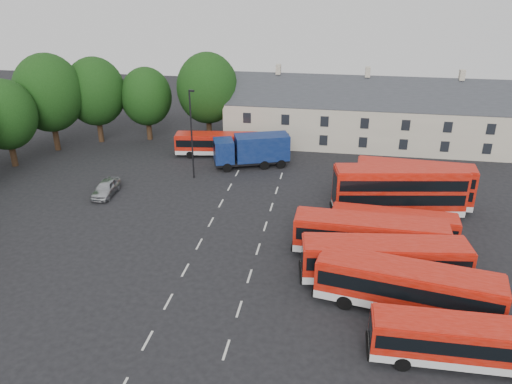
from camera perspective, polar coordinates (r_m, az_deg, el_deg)
ground at (r=40.53m, az=-7.27°, el=-7.32°), size 140.00×140.00×0.00m
lane_markings at (r=41.61m, az=-3.18°, el=-6.23°), size 5.15×33.80×0.01m
treeline at (r=62.68m, az=-21.19°, el=9.35°), size 29.92×32.59×12.01m
terrace_houses at (r=65.33m, az=12.20°, el=8.42°), size 35.70×7.13×10.06m
bus_row_a at (r=31.86m, az=22.58°, el=-15.32°), size 10.37×2.48×2.93m
bus_row_b at (r=34.84m, az=16.88°, el=-10.13°), size 12.18×4.72×3.36m
bus_row_c at (r=37.30m, az=14.48°, el=-7.36°), size 12.09×4.15×3.35m
bus_row_d at (r=40.22m, az=12.87°, el=-4.74°), size 11.87×3.10×3.33m
bus_row_e at (r=42.71m, az=15.44°, el=-3.67°), size 10.24×2.91×2.86m
bus_dd_south at (r=47.07m, az=16.01°, el=0.32°), size 12.00×4.53×4.81m
bus_dd_north at (r=49.57m, az=17.62°, el=1.05°), size 10.88×3.10×4.41m
bus_north at (r=61.02m, az=-4.48°, el=5.65°), size 10.21×3.56×2.83m
box_truck at (r=57.32m, az=-0.39°, el=4.90°), size 8.92×5.40×3.73m
silver_car at (r=52.59m, az=-16.78°, el=0.43°), size 2.02×4.59×1.54m
lamppost at (r=53.48m, az=-7.37°, el=6.77°), size 0.67×0.43×9.75m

